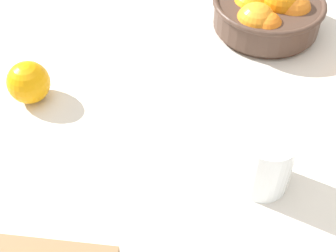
{
  "coord_description": "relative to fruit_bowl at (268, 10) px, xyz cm",
  "views": [
    {
      "loc": [
        -6.72,
        -45.87,
        60.74
      ],
      "look_at": [
        -3.11,
        2.61,
        7.66
      ],
      "focal_mm": 49.4,
      "sensor_mm": 36.0,
      "label": 1
    }
  ],
  "objects": [
    {
      "name": "ground_plane",
      "position": [
        -20.67,
        -36.61,
        -6.68
      ],
      "size": [
        127.62,
        107.55,
        3.0
      ],
      "primitive_type": "cube",
      "color": "silver"
    },
    {
      "name": "loose_orange_2",
      "position": [
        -48.15,
        -17.87,
        -1.26
      ],
      "size": [
        7.85,
        7.85,
        7.85
      ],
      "primitive_type": "sphere",
      "color": "orange",
      "rests_on": "ground_plane"
    },
    {
      "name": "juice_glass",
      "position": [
        -9.36,
        -40.11,
        -0.5
      ],
      "size": [
        8.54,
        8.54,
        10.53
      ],
      "color": "white",
      "rests_on": "ground_plane"
    },
    {
      "name": "fruit_bowl",
      "position": [
        0.0,
        0.0,
        0.0
      ],
      "size": [
        23.84,
        23.84,
        11.76
      ],
      "color": "#473328",
      "rests_on": "ground_plane"
    }
  ]
}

